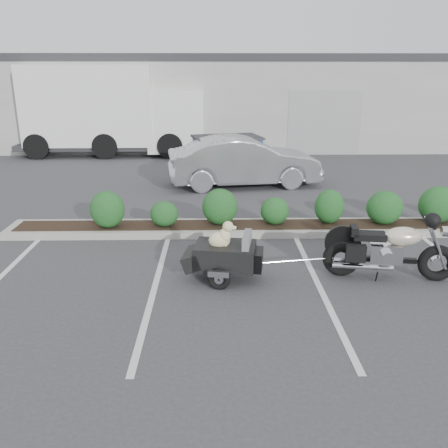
{
  "coord_description": "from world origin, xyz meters",
  "views": [
    {
      "loc": [
        -0.5,
        -7.65,
        3.4
      ],
      "look_at": [
        -0.34,
        0.44,
        0.75
      ],
      "focal_mm": 38.0,
      "sensor_mm": 36.0,
      "label": 1
    }
  ],
  "objects_px": {
    "dumpster": "(227,157)",
    "motorcycle": "(390,250)",
    "sedan": "(244,162)",
    "delivery_truck": "(114,112)",
    "pet_trailer": "(224,255)"
  },
  "relations": [
    {
      "from": "dumpster",
      "to": "motorcycle",
      "type": "bearing_deg",
      "value": -85.26
    },
    {
      "from": "sedan",
      "to": "delivery_truck",
      "type": "relative_size",
      "value": 0.58
    },
    {
      "from": "motorcycle",
      "to": "dumpster",
      "type": "bearing_deg",
      "value": 116.84
    },
    {
      "from": "motorcycle",
      "to": "dumpster",
      "type": "height_order",
      "value": "dumpster"
    },
    {
      "from": "pet_trailer",
      "to": "dumpster",
      "type": "bearing_deg",
      "value": 97.03
    },
    {
      "from": "dumpster",
      "to": "delivery_truck",
      "type": "relative_size",
      "value": 0.3
    },
    {
      "from": "dumpster",
      "to": "delivery_truck",
      "type": "distance_m",
      "value": 6.78
    },
    {
      "from": "pet_trailer",
      "to": "motorcycle",
      "type": "bearing_deg",
      "value": 8.28
    },
    {
      "from": "motorcycle",
      "to": "sedan",
      "type": "relative_size",
      "value": 0.49
    },
    {
      "from": "motorcycle",
      "to": "pet_trailer",
      "type": "relative_size",
      "value": 1.24
    },
    {
      "from": "motorcycle",
      "to": "delivery_truck",
      "type": "relative_size",
      "value": 0.28
    },
    {
      "from": "sedan",
      "to": "delivery_truck",
      "type": "xyz_separation_m",
      "value": [
        -5.04,
        5.92,
        0.97
      ]
    },
    {
      "from": "sedan",
      "to": "dumpster",
      "type": "distance_m",
      "value": 1.12
    },
    {
      "from": "motorcycle",
      "to": "sedan",
      "type": "height_order",
      "value": "sedan"
    },
    {
      "from": "motorcycle",
      "to": "dumpster",
      "type": "relative_size",
      "value": 0.93
    }
  ]
}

